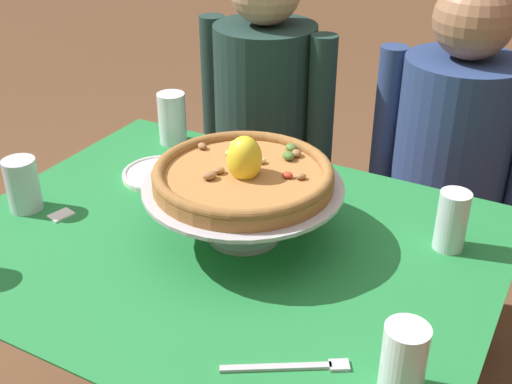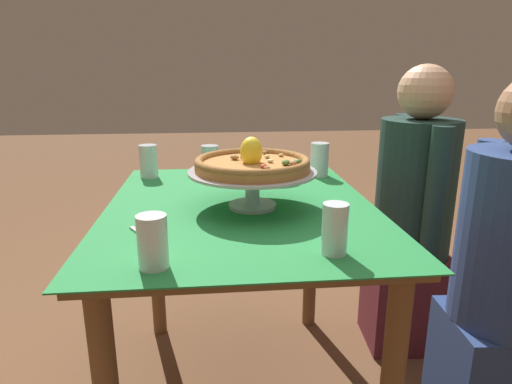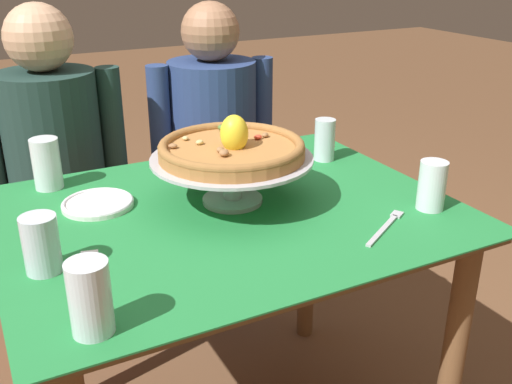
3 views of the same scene
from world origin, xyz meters
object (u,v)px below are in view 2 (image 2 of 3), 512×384
water_glass_front_left (149,164)px  water_glass_front_right (153,245)px  pizza (252,163)px  side_plate (278,180)px  water_glass_back_left (319,162)px  diner_right (509,289)px  dinner_fork (148,240)px  water_glass_side_left (210,162)px  sugar_packet (213,178)px  pizza_stand (252,179)px  water_glass_back_right (335,232)px  diner_left (412,220)px

water_glass_front_left → water_glass_front_right: 0.87m
pizza → side_plate: (-0.31, 0.13, -0.14)m
water_glass_back_left → water_glass_front_left: bearing=-93.5°
pizza → diner_right: bearing=70.2°
side_plate → dinner_fork: (0.57, -0.43, -0.01)m
water_glass_front_right → side_plate: size_ratio=0.69×
water_glass_side_left → side_plate: bearing=57.3°
pizza → diner_right: 0.85m
water_glass_side_left → sugar_packet: water_glass_side_left is taller
water_glass_back_left → dinner_fork: 0.90m
pizza_stand → side_plate: 0.35m
pizza → water_glass_back_left: 0.51m
water_glass_back_left → water_glass_back_right: size_ratio=1.09×
sugar_packet → diner_right: bearing=52.6°
side_plate → diner_left: 0.60m
water_glass_front_left → diner_right: size_ratio=0.11×
side_plate → sugar_packet: size_ratio=3.56×
diner_right → water_glass_back_right: bearing=-77.9°
water_glass_back_left → dinner_fork: bearing=-43.0°
pizza → water_glass_side_left: (-0.48, -0.14, -0.09)m
water_glass_front_right → sugar_packet: 0.82m
pizza_stand → water_glass_side_left: bearing=-164.3°
water_glass_front_right → dinner_fork: (-0.16, -0.03, -0.05)m
water_glass_back_left → diner_left: (0.07, 0.39, -0.24)m
water_glass_front_left → dinner_fork: bearing=7.2°
water_glass_back_right → diner_right: size_ratio=0.11×
water_glass_back_right → dinner_fork: water_glass_back_right is taller
water_glass_back_left → side_plate: size_ratio=0.77×
pizza_stand → water_glass_front_left: 0.59m
pizza_stand → water_glass_front_left: (-0.44, -0.38, -0.04)m
pizza → water_glass_side_left: pizza is taller
water_glass_back_right → side_plate: 0.70m
water_glass_back_left → water_glass_back_right: water_glass_back_left is taller
water_glass_front_left → side_plate: (0.13, 0.51, -0.05)m
dinner_fork → diner_left: 1.17m
pizza → diner_left: size_ratio=0.30×
water_glass_back_left → diner_right: diner_right is taller
pizza → side_plate: bearing=157.5°
water_glass_back_right → diner_right: (-0.12, 0.57, -0.25)m
water_glass_back_left → water_glass_back_right: 0.80m
water_glass_back_right → sugar_packet: bearing=-159.7°
pizza → pizza_stand: bearing=-142.5°
water_glass_back_left → side_plate: water_glass_back_left is taller
pizza_stand → dinner_fork: bearing=-49.0°
dinner_fork → diner_right: (0.01, 1.03, -0.19)m
dinner_fork → diner_left: bearing=120.2°
sugar_packet → diner_right: diner_right is taller
pizza → water_glass_back_right: 0.43m
side_plate → diner_right: size_ratio=0.15×
pizza_stand → side_plate: size_ratio=2.28×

